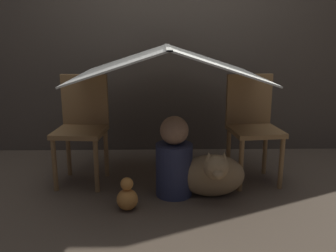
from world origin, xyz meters
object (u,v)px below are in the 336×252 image
(chair_right, at_px, (252,123))
(dog, at_px, (213,174))
(person_front, at_px, (174,160))
(chair_left, at_px, (82,124))

(chair_right, bearing_deg, dog, -141.88)
(person_front, bearing_deg, dog, -12.52)
(person_front, bearing_deg, chair_right, 25.23)
(dog, bearing_deg, chair_right, 45.17)
(chair_left, distance_m, person_front, 0.80)
(chair_left, height_order, dog, chair_left)
(person_front, distance_m, dog, 0.29)
(chair_right, bearing_deg, person_front, -161.83)
(chair_left, distance_m, dog, 1.09)
(chair_left, bearing_deg, dog, -14.81)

